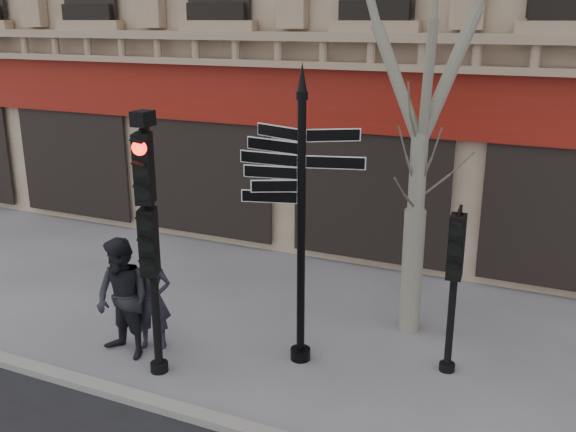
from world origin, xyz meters
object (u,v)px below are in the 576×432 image
object	(u,v)px
traffic_signal_secondary	(455,264)
pedestrian_a	(152,299)
traffic_signal_main	(149,214)
pedestrian_b	(123,299)
fingerpost	(302,169)

from	to	relation	value
traffic_signal_secondary	pedestrian_a	distance (m)	4.81
traffic_signal_main	pedestrian_a	xyz separation A→B (m)	(-0.53, 0.62, -1.67)
pedestrian_b	traffic_signal_main	bearing A→B (deg)	-3.29
fingerpost	pedestrian_b	xyz separation A→B (m)	(-2.60, -1.04, -2.12)
fingerpost	pedestrian_a	size ratio (longest dim) A/B	2.71
fingerpost	traffic_signal_main	world-z (taller)	fingerpost
fingerpost	traffic_signal_secondary	size ratio (longest dim) A/B	1.83
traffic_signal_secondary	pedestrian_b	world-z (taller)	traffic_signal_secondary
fingerpost	pedestrian_a	world-z (taller)	fingerpost
pedestrian_a	pedestrian_b	bearing A→B (deg)	-143.91
fingerpost	pedestrian_b	world-z (taller)	fingerpost
fingerpost	pedestrian_a	distance (m)	3.32
traffic_signal_main	traffic_signal_secondary	world-z (taller)	traffic_signal_main
traffic_signal_secondary	pedestrian_a	bearing A→B (deg)	-169.62
pedestrian_a	pedestrian_b	xyz separation A→B (m)	(-0.24, -0.43, 0.13)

